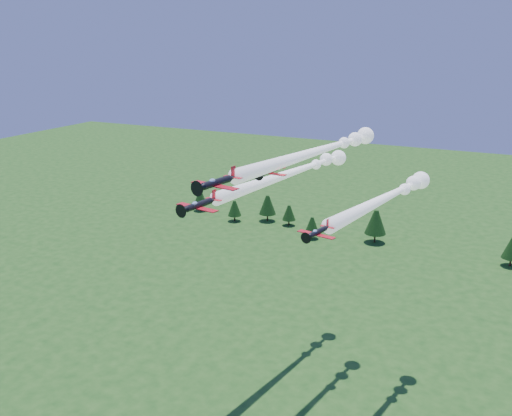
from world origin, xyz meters
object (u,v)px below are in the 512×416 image
at_px(plane_left, 294,172).
at_px(plane_lead, 320,150).
at_px(plane_right, 389,196).
at_px(plane_slot, 269,171).

bearing_deg(plane_left, plane_lead, -33.53).
bearing_deg(plane_right, plane_left, 175.83).
relative_size(plane_lead, plane_right, 1.22).
distance_m(plane_lead, plane_right, 15.88).
relative_size(plane_lead, plane_slot, 7.47).
xyz_separation_m(plane_lead, plane_right, (13.61, 1.93, -7.95)).
bearing_deg(plane_left, plane_slot, -68.47).
xyz_separation_m(plane_right, plane_slot, (-17.56, -17.02, 6.65)).
xyz_separation_m(plane_left, plane_right, (22.10, -6.28, -1.10)).
height_order(plane_lead, plane_left, plane_lead).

